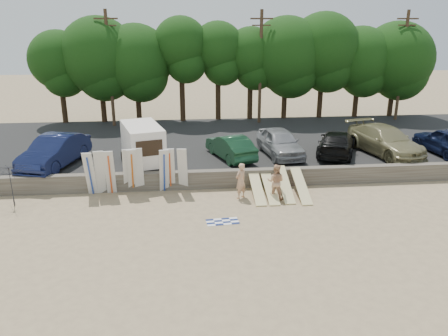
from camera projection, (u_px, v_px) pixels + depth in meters
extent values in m
plane|color=tan|center=(274.00, 207.00, 21.79)|extent=(120.00, 120.00, 0.00)
cube|color=#6B6356|center=(264.00, 177.00, 24.46)|extent=(44.00, 0.50, 1.00)
cube|color=#282828|center=(245.00, 144.00, 31.58)|extent=(44.00, 14.50, 0.70)
cylinder|color=#382616|center=(63.00, 102.00, 36.31)|extent=(0.44, 0.44, 3.48)
sphere|color=#1C4914|center=(58.00, 60.00, 35.22)|extent=(4.76, 4.76, 4.76)
cylinder|color=#382616|center=(103.00, 100.00, 36.57)|extent=(0.44, 0.44, 3.67)
sphere|color=#1C4914|center=(99.00, 56.00, 35.42)|extent=(6.33, 6.33, 6.33)
cylinder|color=#382616|center=(138.00, 101.00, 36.88)|extent=(0.44, 0.44, 3.42)
sphere|color=#1C4914|center=(136.00, 60.00, 35.81)|extent=(5.93, 5.93, 5.93)
cylinder|color=#382616|center=(182.00, 96.00, 36.81)|extent=(0.44, 0.44, 4.29)
sphere|color=#1C4914|center=(181.00, 44.00, 35.47)|extent=(4.49, 4.49, 4.49)
cylinder|color=#382616|center=(218.00, 96.00, 37.40)|extent=(0.44, 0.44, 4.04)
sphere|color=#1C4914|center=(218.00, 48.00, 36.14)|extent=(4.43, 4.43, 4.43)
cylinder|color=#382616|center=(250.00, 97.00, 37.71)|extent=(0.44, 0.44, 3.71)
sphere|color=#1C4914|center=(251.00, 54.00, 36.55)|extent=(4.53, 4.53, 4.53)
cylinder|color=#382616|center=(284.00, 97.00, 37.99)|extent=(0.44, 0.44, 3.67)
sphere|color=#1C4914|center=(286.00, 55.00, 36.84)|extent=(6.37, 6.37, 6.37)
cylinder|color=#382616|center=(320.00, 95.00, 38.23)|extent=(0.44, 0.44, 3.97)
sphere|color=#1C4914|center=(324.00, 49.00, 36.99)|extent=(6.14, 6.14, 6.14)
cylinder|color=#382616|center=(356.00, 98.00, 38.63)|extent=(0.44, 0.44, 3.38)
sphere|color=#1C4914|center=(360.00, 59.00, 37.57)|extent=(5.57, 5.57, 5.57)
cylinder|color=#382616|center=(391.00, 97.00, 38.93)|extent=(0.44, 0.44, 3.38)
sphere|color=#1C4914|center=(396.00, 59.00, 37.87)|extent=(6.39, 6.39, 6.39)
cylinder|color=#473321|center=(110.00, 69.00, 34.30)|extent=(0.26, 0.26, 9.00)
cube|color=#473321|center=(106.00, 18.00, 33.09)|extent=(1.80, 0.12, 0.12)
cube|color=#473321|center=(106.00, 25.00, 33.25)|extent=(1.50, 0.10, 0.10)
cylinder|color=#473321|center=(260.00, 68.00, 35.40)|extent=(0.26, 0.26, 9.00)
cube|color=#473321|center=(262.00, 19.00, 34.19)|extent=(1.80, 0.12, 0.12)
cube|color=#473321|center=(261.00, 25.00, 34.35)|extent=(1.50, 0.10, 0.10)
cylinder|color=#473321|center=(402.00, 67.00, 36.50)|extent=(0.26, 0.26, 9.00)
cube|color=#473321|center=(408.00, 19.00, 35.29)|extent=(1.80, 0.12, 0.12)
cube|color=#473321|center=(407.00, 25.00, 35.44)|extent=(1.50, 0.10, 0.10)
cube|color=white|center=(143.00, 143.00, 25.35)|extent=(2.89, 4.23, 2.12)
cube|color=black|center=(149.00, 148.00, 23.57)|extent=(1.40, 0.42, 0.87)
cylinder|color=black|center=(130.00, 169.00, 24.25)|extent=(0.36, 0.66, 0.64)
cylinder|color=black|center=(166.00, 165.00, 24.94)|extent=(0.36, 0.66, 0.64)
cylinder|color=black|center=(123.00, 156.00, 26.46)|extent=(0.36, 0.66, 0.64)
cylinder|color=black|center=(156.00, 153.00, 27.15)|extent=(0.36, 0.66, 0.64)
imported|color=#11193E|center=(55.00, 151.00, 25.43)|extent=(3.33, 5.81, 1.81)
imported|color=#173F24|center=(230.00, 147.00, 26.98)|extent=(2.94, 4.75, 1.48)
imported|color=gray|center=(280.00, 142.00, 27.58)|extent=(2.58, 5.15, 1.68)
imported|color=black|center=(337.00, 143.00, 27.75)|extent=(4.09, 5.68, 1.53)
imported|color=#877F56|center=(385.00, 141.00, 27.84)|extent=(3.79, 6.46, 1.76)
imported|color=#0E1533|center=(447.00, 141.00, 27.78)|extent=(2.54, 5.22, 1.72)
cube|color=silver|center=(90.00, 174.00, 22.77)|extent=(0.50, 0.83, 2.50)
cube|color=silver|center=(100.00, 173.00, 22.90)|extent=(0.60, 0.77, 2.53)
cube|color=silver|center=(110.00, 173.00, 22.91)|extent=(0.56, 0.77, 2.53)
cube|color=silver|center=(128.00, 171.00, 23.18)|extent=(0.60, 0.76, 2.54)
cube|color=silver|center=(132.00, 171.00, 23.14)|extent=(0.60, 0.77, 2.53)
cube|color=silver|center=(139.00, 170.00, 23.21)|extent=(0.52, 0.56, 2.57)
cube|color=silver|center=(164.00, 171.00, 23.20)|extent=(0.60, 0.83, 2.52)
cube|color=silver|center=(170.00, 170.00, 23.33)|extent=(0.51, 0.71, 2.53)
cube|color=silver|center=(183.00, 170.00, 23.35)|extent=(0.56, 0.77, 2.53)
cube|color=beige|center=(257.00, 188.00, 23.04)|extent=(0.56, 2.90, 0.92)
cube|color=beige|center=(270.00, 188.00, 23.10)|extent=(0.56, 2.90, 0.90)
cube|color=beige|center=(285.00, 184.00, 23.18)|extent=(0.56, 2.81, 1.18)
cube|color=beige|center=(301.00, 186.00, 23.08)|extent=(0.56, 2.84, 1.10)
imported|color=tan|center=(241.00, 181.00, 22.61)|extent=(0.83, 0.79, 1.91)
imported|color=tan|center=(276.00, 182.00, 22.55)|extent=(1.11, 1.01, 1.87)
cube|color=green|center=(257.00, 188.00, 23.90)|extent=(0.45, 0.39, 0.32)
cube|color=#D25118|center=(302.00, 189.00, 23.76)|extent=(0.34, 0.30, 0.22)
plane|color=white|center=(222.00, 222.00, 20.18)|extent=(1.62, 1.62, 0.00)
imported|color=black|center=(12.00, 185.00, 21.68)|extent=(2.35, 2.40, 2.14)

